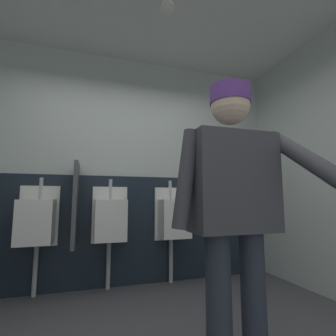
% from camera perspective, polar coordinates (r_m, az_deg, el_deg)
% --- Properties ---
extents(wall_back, '(4.58, 0.12, 2.83)m').
position_cam_1_polar(wall_back, '(3.20, -10.42, 0.34)').
color(wall_back, silver).
rests_on(wall_back, ground_plane).
extents(wainscot_band_back, '(3.98, 0.03, 1.28)m').
position_cam_1_polar(wainscot_band_back, '(3.12, -10.58, -13.72)').
color(wainscot_band_back, '#19232D').
rests_on(wainscot_band_back, ground_plane).
extents(downlight_far, '(0.14, 0.14, 0.03)m').
position_cam_1_polar(downlight_far, '(2.81, -0.10, 32.96)').
color(downlight_far, white).
extents(urinal_left, '(0.40, 0.34, 1.24)m').
position_cam_1_polar(urinal_left, '(2.98, -27.88, -10.69)').
color(urinal_left, white).
rests_on(urinal_left, ground_plane).
extents(urinal_middle, '(0.40, 0.34, 1.24)m').
position_cam_1_polar(urinal_middle, '(2.95, -13.10, -11.38)').
color(urinal_middle, white).
rests_on(urinal_middle, ground_plane).
extents(urinal_right, '(0.40, 0.34, 1.24)m').
position_cam_1_polar(urinal_right, '(3.09, 1.16, -11.35)').
color(urinal_right, white).
rests_on(urinal_right, ground_plane).
extents(privacy_divider_panel, '(0.04, 0.40, 0.90)m').
position_cam_1_polar(privacy_divider_panel, '(2.86, -20.47, -7.78)').
color(privacy_divider_panel, '#4C4C51').
extents(person, '(0.72, 0.60, 1.69)m').
position_cam_1_polar(person, '(1.50, 14.87, -6.66)').
color(person, '#2D3342').
rests_on(person, ground_plane).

